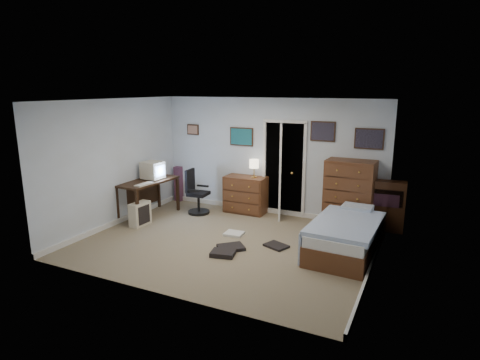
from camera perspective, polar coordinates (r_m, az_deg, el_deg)
name	(u,v)px	position (r m, az deg, el deg)	size (l,w,h in m)	color
floor	(227,243)	(7.26, -1.86, -8.97)	(5.00, 4.00, 0.02)	#827359
computer_desk	(145,188)	(8.79, -13.37, -1.15)	(0.71, 1.40, 0.79)	#301E10
crt_monitor	(153,170)	(8.74, -12.31, 1.37)	(0.43, 0.40, 0.38)	beige
keyboard	(144,184)	(8.30, -13.49, -0.59)	(0.16, 0.42, 0.03)	beige
pc_tower	(140,214)	(8.29, -14.03, -4.70)	(0.24, 0.45, 0.47)	beige
office_chair	(196,196)	(8.83, -6.24, -2.34)	(0.50, 0.50, 0.97)	black
media_stack	(179,184)	(9.86, -8.71, -0.52)	(0.17, 0.17, 0.84)	maroon
low_dresser	(246,195)	(8.83, 0.79, -2.08)	(0.91, 0.45, 0.81)	#56331B
table_lamp	(254,164)	(8.59, 2.02, 2.24)	(0.20, 0.20, 0.39)	gold
doorway	(288,167)	(8.86, 6.88, 1.85)	(0.96, 1.12, 2.05)	black
tall_dresser	(349,194)	(8.09, 15.30, -1.98)	(0.92, 0.54, 1.35)	#56331B
headboard_bookcase	(375,203)	(8.17, 18.62, -3.18)	(1.11, 0.34, 0.98)	#56331B
bed	(346,235)	(7.00, 14.83, -7.60)	(1.11, 1.95, 0.63)	#56331B
wall_posters	(295,135)	(8.40, 7.80, 6.35)	(4.38, 0.04, 0.60)	#331E11
floor_clutter	(237,246)	(7.02, -0.49, -9.41)	(1.33, 1.26, 0.08)	black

